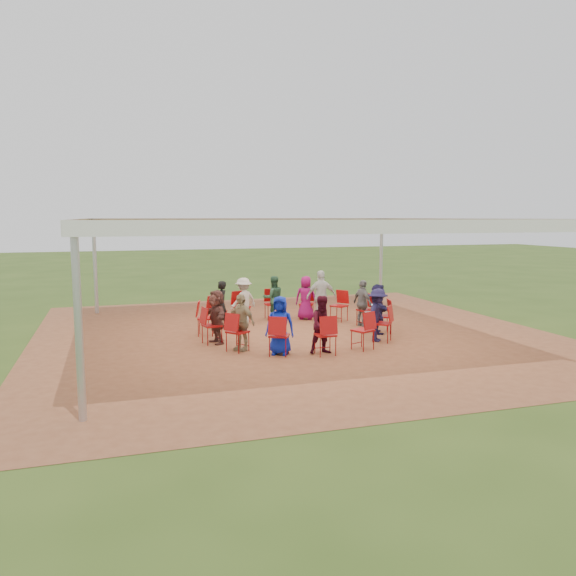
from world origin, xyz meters
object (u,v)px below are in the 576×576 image
object	(u,v)px
chair_8	(212,326)
chair_12	(363,331)
chair_10	(279,336)
chair_13	(382,324)
person_seated_4	(244,300)
person_seated_2	(306,298)
person_seated_9	(324,325)
person_seated_0	(378,309)
laptop	(372,310)
person_seated_3	(273,298)
person_seated_1	(363,303)
chair_0	(382,316)
chair_9	(238,332)
person_seated_5	(221,305)
person_seated_7	(241,322)
chair_5	(241,307)
chair_6	(217,312)
chair_11	(325,335)
chair_7	(206,318)
person_seated_10	(378,315)
cable_coil	(329,332)
standing_person	(321,297)
chair_2	(339,306)
person_seated_8	(280,325)
chair_1	(366,310)
chair_4	(272,304)
chair_3	(306,304)
person_seated_6	(216,317)

from	to	relation	value
chair_8	chair_12	world-z (taller)	same
chair_10	chair_13	distance (m)	2.87
chair_8	person_seated_4	distance (m)	2.81
person_seated_2	person_seated_9	bearing A→B (deg)	102.86
person_seated_0	laptop	size ratio (longest dim) A/B	3.46
chair_8	person_seated_3	size ratio (longest dim) A/B	0.69
person_seated_1	person_seated_2	size ratio (longest dim) A/B	1.00
chair_0	chair_9	size ratio (longest dim) A/B	1.00
person_seated_5	person_seated_7	bearing A→B (deg)	38.57
chair_5	person_seated_9	bearing A→B (deg)	77.49
chair_6	laptop	distance (m)	4.22
chair_11	person_seated_2	bearing A→B (deg)	77.49
chair_9	person_seated_5	xyz separation A→B (m)	(0.15, 2.79, 0.21)
person_seated_2	person_seated_7	world-z (taller)	same
chair_7	person_seated_10	world-z (taller)	person_seated_10
person_seated_1	chair_10	bearing A→B (deg)	116.45
chair_7	person_seated_9	bearing A→B (deg)	52.65
chair_11	chair_12	world-z (taller)	same
chair_6	cable_coil	distance (m)	3.15
person_seated_10	standing_person	xyz separation A→B (m)	(-0.44, 2.71, 0.11)
chair_5	chair_8	world-z (taller)	same
chair_2	chair_12	world-z (taller)	same
person_seated_8	chair_5	bearing A→B (deg)	116.45
person_seated_8	person_seated_4	bearing A→B (deg)	115.71
chair_1	person_seated_9	size ratio (longest dim) A/B	0.69
chair_2	chair_4	world-z (taller)	same
chair_3	chair_12	size ratio (longest dim) A/B	1.00
chair_13	person_seated_0	distance (m)	1.03
chair_0	chair_3	xyz separation A→B (m)	(-1.19, 2.61, 0.00)
chair_6	person_seated_9	bearing A→B (deg)	65.02
person_seated_4	person_seated_9	bearing A→B (deg)	77.14
chair_2	cable_coil	distance (m)	1.79
person_seated_1	person_seated_3	distance (m)	2.72
chair_12	chair_0	bearing A→B (deg)	25.71
chair_7	chair_10	size ratio (longest dim) A/B	1.00
chair_0	chair_12	world-z (taller)	same
person_seated_1	person_seated_4	distance (m)	3.41
person_seated_8	person_seated_10	world-z (taller)	same
chair_9	chair_13	size ratio (longest dim) A/B	1.00
chair_12	person_seated_4	size ratio (longest dim) A/B	0.69
chair_2	person_seated_10	size ratio (longest dim) A/B	0.69
chair_4	person_seated_3	bearing A→B (deg)	90.00
chair_0	chair_13	distance (m)	1.02
chair_3	person_seated_6	size ratio (longest dim) A/B	0.69
chair_7	cable_coil	size ratio (longest dim) A/B	2.28
person_seated_8	person_seated_5	bearing A→B (deg)	128.57
person_seated_0	person_seated_8	world-z (taller)	same
chair_9	person_seated_5	distance (m)	2.81
chair_13	person_seated_4	bearing A→B (deg)	77.49
chair_5	person_seated_1	distance (m)	3.51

